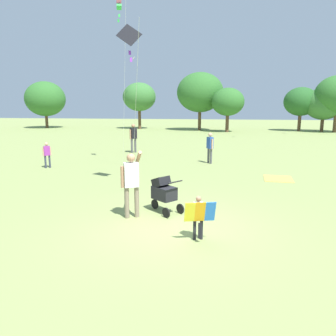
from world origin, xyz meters
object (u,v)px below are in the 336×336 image
at_px(person_red_shirt, 210,145).
at_px(person_kid_running, 133,136).
at_px(person_adult_flyer, 131,179).
at_px(kite_orange_delta, 119,6).
at_px(stroller, 164,191).
at_px(person_couple_left, 47,153).
at_px(kite_adult_black, 129,41).
at_px(picnic_blanket, 278,179).
at_px(child_with_butterfly_kite, 199,214).

bearing_deg(person_red_shirt, person_kid_running, 146.89).
height_order(person_adult_flyer, kite_orange_delta, kite_orange_delta).
height_order(kite_orange_delta, person_red_shirt, kite_orange_delta).
xyz_separation_m(person_adult_flyer, stroller, (0.77, 0.55, -0.44)).
bearing_deg(person_couple_left, stroller, -40.85).
distance_m(person_adult_flyer, stroller, 1.05).
distance_m(kite_adult_black, person_kid_running, 9.93).
bearing_deg(picnic_blanket, person_kid_running, 140.45).
relative_size(child_with_butterfly_kite, stroller, 0.97).
height_order(person_adult_flyer, person_couple_left, person_adult_flyer).
distance_m(child_with_butterfly_kite, kite_orange_delta, 11.85).
xyz_separation_m(person_adult_flyer, kite_adult_black, (-0.73, 2.86, 3.97)).
xyz_separation_m(kite_adult_black, picnic_blanket, (5.45, 2.51, -5.00)).
bearing_deg(child_with_butterfly_kite, kite_orange_delta, 115.94).
bearing_deg(picnic_blanket, kite_adult_black, -155.29).
bearing_deg(person_couple_left, person_adult_flyer, -47.13).
bearing_deg(person_adult_flyer, person_couple_left, 132.87).
relative_size(kite_adult_black, kite_orange_delta, 0.72).
bearing_deg(person_kid_running, person_couple_left, -117.05).
relative_size(person_couple_left, picnic_blanket, 0.96).
xyz_separation_m(stroller, kite_adult_black, (-1.50, 2.31, 4.40)).
distance_m(child_with_butterfly_kite, person_red_shirt, 9.80).
xyz_separation_m(person_adult_flyer, picnic_blanket, (4.73, 5.37, -1.04)).
relative_size(stroller, person_red_shirt, 0.66).
xyz_separation_m(person_adult_flyer, kite_orange_delta, (-2.40, 7.49, 6.37)).
height_order(kite_adult_black, picnic_blanket, kite_adult_black).
relative_size(kite_adult_black, person_couple_left, 4.59).
bearing_deg(stroller, person_kid_running, 108.40).
bearing_deg(picnic_blanket, person_adult_flyer, -131.37).
relative_size(child_with_butterfly_kite, picnic_blanket, 0.78).
bearing_deg(kite_adult_black, picnic_blanket, 24.71).
bearing_deg(kite_orange_delta, picnic_blanket, -16.60).
bearing_deg(picnic_blanket, stroller, -129.40).
bearing_deg(stroller, kite_adult_black, 123.01).
relative_size(person_couple_left, person_kid_running, 0.68).
bearing_deg(person_kid_running, stroller, -71.60).
bearing_deg(kite_orange_delta, child_with_butterfly_kite, -64.06).
bearing_deg(stroller, person_adult_flyer, -144.39).
distance_m(stroller, kite_orange_delta, 10.23).
relative_size(person_red_shirt, person_kid_running, 0.88).
distance_m(kite_orange_delta, picnic_blanket, 10.50).
distance_m(person_couple_left, person_kid_running, 6.19).
relative_size(kite_adult_black, person_kid_running, 3.14).
distance_m(kite_adult_black, picnic_blanket, 7.82).
bearing_deg(person_red_shirt, person_couple_left, -162.74).
xyz_separation_m(kite_orange_delta, person_kid_running, (-0.53, 4.20, -6.35)).
xyz_separation_m(stroller, kite_orange_delta, (-3.18, 6.94, 6.80)).
relative_size(child_with_butterfly_kite, person_kid_running, 0.56).
bearing_deg(child_with_butterfly_kite, person_kid_running, 110.27).
distance_m(person_adult_flyer, picnic_blanket, 7.23).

